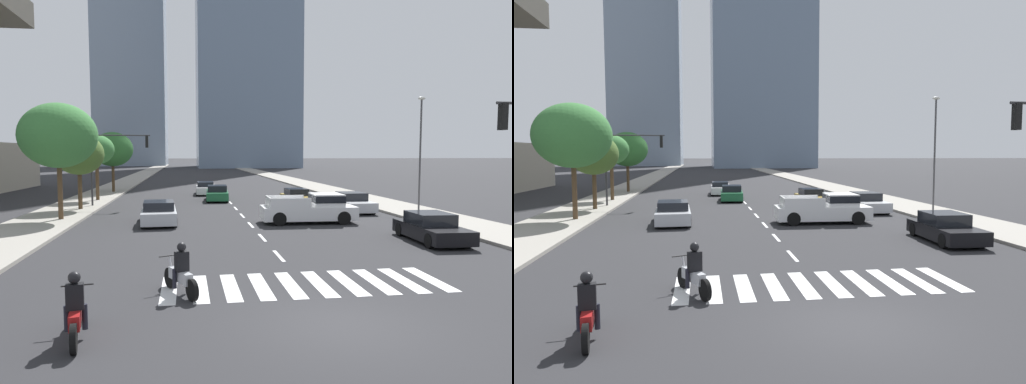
% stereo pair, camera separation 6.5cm
% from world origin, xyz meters
% --- Properties ---
extents(ground_plane, '(800.00, 800.00, 0.00)m').
position_xyz_m(ground_plane, '(0.00, 0.00, 0.00)').
color(ground_plane, '#28282B').
extents(sidewalk_east, '(4.00, 260.00, 0.15)m').
position_xyz_m(sidewalk_east, '(11.58, 30.00, 0.07)').
color(sidewalk_east, gray).
rests_on(sidewalk_east, ground).
extents(sidewalk_west, '(4.00, 260.00, 0.15)m').
position_xyz_m(sidewalk_west, '(-11.58, 30.00, 0.07)').
color(sidewalk_west, gray).
rests_on(sidewalk_west, ground).
extents(crosswalk_near, '(8.55, 2.90, 0.01)m').
position_xyz_m(crosswalk_near, '(-0.00, 3.48, 0.00)').
color(crosswalk_near, silver).
rests_on(crosswalk_near, ground).
extents(lane_divider_center, '(0.14, 50.00, 0.01)m').
position_xyz_m(lane_divider_center, '(0.00, 31.48, 0.00)').
color(lane_divider_center, silver).
rests_on(lane_divider_center, ground).
extents(motorcycle_lead, '(0.71, 2.16, 1.49)m').
position_xyz_m(motorcycle_lead, '(-5.87, 0.08, 0.58)').
color(motorcycle_lead, black).
rests_on(motorcycle_lead, ground).
extents(motorcycle_trailing, '(1.12, 1.98, 1.49)m').
position_xyz_m(motorcycle_trailing, '(-3.70, 3.00, 0.58)').
color(motorcycle_trailing, black).
rests_on(motorcycle_trailing, ground).
extents(pickup_truck, '(5.40, 2.26, 1.67)m').
position_xyz_m(pickup_truck, '(3.62, 15.76, 0.81)').
color(pickup_truck, silver).
rests_on(pickup_truck, ground).
extents(sedan_green_0, '(2.03, 4.82, 1.30)m').
position_xyz_m(sedan_green_0, '(-0.94, 29.41, 0.60)').
color(sedan_green_0, '#1E6038').
rests_on(sedan_green_0, ground).
extents(sedan_white_1, '(1.86, 4.82, 1.24)m').
position_xyz_m(sedan_white_1, '(-1.69, 35.68, 0.58)').
color(sedan_white_1, silver).
rests_on(sedan_white_1, ground).
extents(sedan_silver_2, '(1.95, 4.40, 1.31)m').
position_xyz_m(sedan_silver_2, '(7.68, 20.42, 0.60)').
color(sedan_silver_2, '#B7BABF').
rests_on(sedan_silver_2, ground).
extents(sedan_silver_3, '(2.11, 4.81, 1.29)m').
position_xyz_m(sedan_silver_3, '(-5.07, 16.81, 0.60)').
color(sedan_silver_3, '#B7BABF').
rests_on(sedan_silver_3, ground).
extents(sedan_gold_4, '(1.90, 4.38, 1.24)m').
position_xyz_m(sedan_gold_4, '(5.00, 25.41, 0.57)').
color(sedan_gold_4, '#B28E38').
rests_on(sedan_gold_4, ground).
extents(sedan_black_5, '(2.05, 4.51, 1.29)m').
position_xyz_m(sedan_black_5, '(7.42, 9.47, 0.59)').
color(sedan_black_5, black).
rests_on(sedan_black_5, ground).
extents(traffic_signal_far, '(4.55, 0.28, 5.55)m').
position_xyz_m(traffic_signal_far, '(-8.76, 25.64, 3.97)').
color(traffic_signal_far, '#333335').
rests_on(traffic_signal_far, sidewalk_west).
extents(street_lamp_east, '(0.50, 0.24, 7.54)m').
position_xyz_m(street_lamp_east, '(11.88, 19.16, 4.52)').
color(street_lamp_east, '#3F3F42').
rests_on(street_lamp_east, sidewalk_east).
extents(street_tree_nearest, '(4.40, 4.40, 6.71)m').
position_xyz_m(street_tree_nearest, '(-10.78, 18.43, 4.98)').
color(street_tree_nearest, '#4C3823').
rests_on(street_tree_nearest, sidewalk_west).
extents(street_tree_second, '(3.34, 3.34, 5.20)m').
position_xyz_m(street_tree_second, '(-10.78, 23.57, 3.91)').
color(street_tree_second, '#4C3823').
rests_on(street_tree_second, sidewalk_west).
extents(street_tree_third, '(2.85, 2.85, 5.35)m').
position_xyz_m(street_tree_third, '(-10.78, 30.01, 4.26)').
color(street_tree_third, '#4C3823').
rests_on(street_tree_third, sidewalk_west).
extents(street_tree_fourth, '(4.03, 4.03, 5.97)m').
position_xyz_m(street_tree_fourth, '(-10.78, 38.54, 4.40)').
color(street_tree_fourth, '#4C3823').
rests_on(street_tree_fourth, sidewalk_west).
extents(office_tower_left_skyline, '(22.70, 24.83, 92.68)m').
position_xyz_m(office_tower_left_skyline, '(-21.41, 156.04, 42.70)').
color(office_tower_left_skyline, '#8C9EB2').
rests_on(office_tower_left_skyline, ground).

